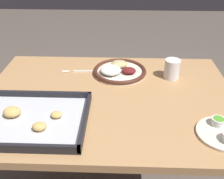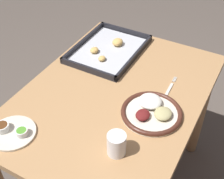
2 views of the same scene
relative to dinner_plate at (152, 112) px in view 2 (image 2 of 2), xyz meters
name	(u,v)px [view 2 (image 2 of 2)]	position (x,y,z in m)	size (l,w,h in m)	color
dining_table	(113,112)	(0.04, 0.20, -0.13)	(1.03, 0.74, 0.70)	#AD7F51
dinner_plate	(152,112)	(0.00, 0.00, 0.00)	(0.25, 0.25, 0.05)	beige
fork	(168,91)	(0.16, -0.01, -0.01)	(0.20, 0.02, 0.00)	silver
saucer_plate	(12,132)	(-0.35, 0.42, 0.00)	(0.18, 0.18, 0.04)	beige
baking_tray	(108,50)	(0.31, 0.37, 0.00)	(0.41, 0.31, 0.04)	black
drinking_cup	(117,144)	(-0.24, 0.03, 0.03)	(0.07, 0.07, 0.09)	white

